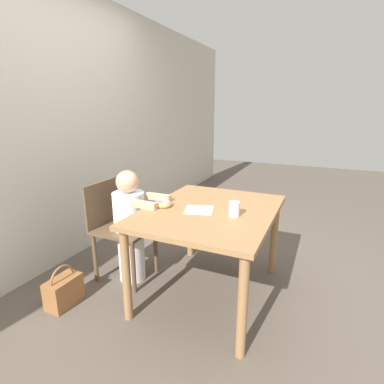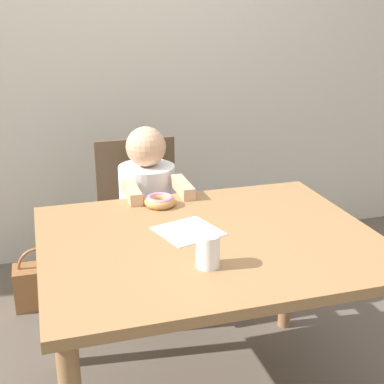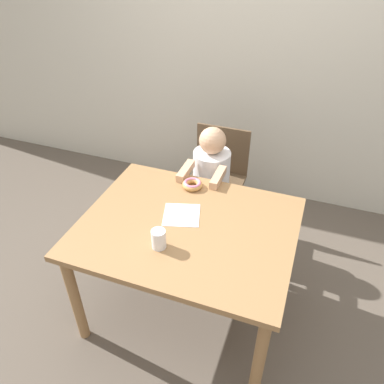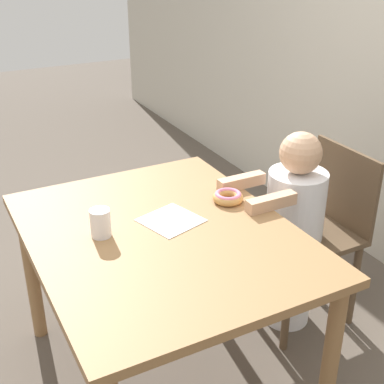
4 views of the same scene
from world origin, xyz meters
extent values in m
plane|color=brown|center=(0.00, 0.00, 0.00)|extent=(12.00, 12.00, 0.00)
cube|color=beige|center=(0.00, 1.49, 1.25)|extent=(8.00, 0.05, 2.50)
cube|color=olive|center=(0.00, 0.00, 0.69)|extent=(1.16, 0.93, 0.03)
cylinder|color=olive|center=(-0.52, -0.40, 0.34)|extent=(0.06, 0.06, 0.67)
cylinder|color=olive|center=(0.52, -0.40, 0.34)|extent=(0.06, 0.06, 0.67)
cylinder|color=olive|center=(-0.52, 0.40, 0.34)|extent=(0.06, 0.06, 0.67)
cylinder|color=olive|center=(0.52, 0.40, 0.34)|extent=(0.06, 0.06, 0.67)
cube|color=brown|center=(-0.08, 0.74, 0.45)|extent=(0.40, 0.45, 0.03)
cube|color=brown|center=(-0.08, 0.96, 0.65)|extent=(0.40, 0.02, 0.37)
cylinder|color=brown|center=(-0.25, 0.55, 0.22)|extent=(0.04, 0.04, 0.44)
cylinder|color=brown|center=(0.09, 0.55, 0.22)|extent=(0.04, 0.04, 0.44)
cylinder|color=brown|center=(-0.25, 0.93, 0.22)|extent=(0.04, 0.04, 0.44)
cylinder|color=brown|center=(0.09, 0.93, 0.22)|extent=(0.04, 0.04, 0.44)
cylinder|color=white|center=(-0.08, 0.68, 0.23)|extent=(0.22, 0.22, 0.46)
cylinder|color=white|center=(-0.08, 0.68, 0.62)|extent=(0.26, 0.26, 0.31)
sphere|color=tan|center=(-0.08, 0.68, 0.87)|extent=(0.18, 0.18, 0.18)
cube|color=tan|center=(-0.19, 0.47, 0.73)|extent=(0.05, 0.22, 0.05)
cube|color=tan|center=(0.03, 0.47, 0.73)|extent=(0.05, 0.22, 0.05)
torus|color=tan|center=(-0.10, 0.34, 0.73)|extent=(0.13, 0.13, 0.04)
torus|color=pink|center=(-0.10, 0.34, 0.74)|extent=(0.11, 0.11, 0.02)
cube|color=white|center=(-0.06, 0.07, 0.71)|extent=(0.25, 0.25, 0.00)
cube|color=brown|center=(-0.59, 0.93, 0.11)|extent=(0.26, 0.15, 0.22)
torus|color=brown|center=(-0.59, 0.93, 0.22)|extent=(0.21, 0.02, 0.21)
cylinder|color=white|center=(-0.07, -0.20, 0.76)|extent=(0.07, 0.07, 0.10)
camera|label=1|loc=(-1.97, -0.75, 1.44)|focal=28.00mm
camera|label=2|loc=(-0.54, -1.60, 1.48)|focal=50.00mm
camera|label=3|loc=(0.55, -1.43, 2.05)|focal=35.00mm
camera|label=4|loc=(1.55, -0.69, 1.70)|focal=50.00mm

